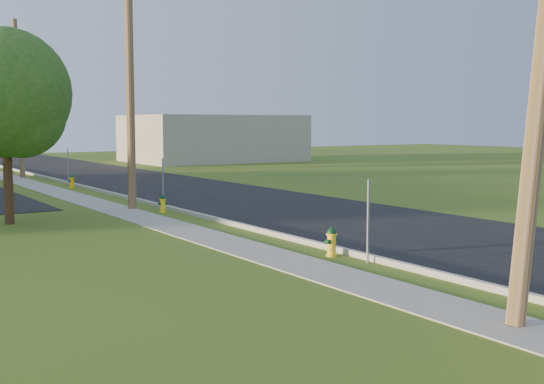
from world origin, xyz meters
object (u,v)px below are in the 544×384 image
object	(u,v)px
utility_pole_far	(18,98)
tree_verge	(9,98)
hydrant_mid	(163,204)
hydrant_far	(72,181)
hydrant_near	(332,242)
utility_pole_mid	(130,80)

from	to	relation	value
utility_pole_far	tree_verge	size ratio (longest dim) A/B	1.48
hydrant_mid	hydrant_far	bearing A→B (deg)	89.79
tree_verge	hydrant_near	bearing A→B (deg)	-61.63
tree_verge	utility_pole_mid	bearing A→B (deg)	18.32
hydrant_near	hydrant_far	bearing A→B (deg)	90.14
utility_pole_mid	hydrant_far	xyz separation A→B (m)	(0.60, 9.76, -4.59)
utility_pole_mid	hydrant_far	world-z (taller)	utility_pole_mid
hydrant_mid	hydrant_far	size ratio (longest dim) A/B	0.93
utility_pole_mid	hydrant_near	distance (m)	12.55
hydrant_mid	hydrant_near	bearing A→B (deg)	-89.47
utility_pole_far	hydrant_far	bearing A→B (deg)	-85.84
tree_verge	hydrant_far	bearing A→B (deg)	64.60
utility_pole_far	tree_verge	distance (m)	20.17
hydrant_mid	utility_pole_far	bearing A→B (deg)	91.63
utility_pole_mid	utility_pole_far	size ratio (longest dim) A/B	1.03
utility_pole_far	hydrant_mid	world-z (taller)	utility_pole_far
hydrant_near	hydrant_mid	size ratio (longest dim) A/B	1.11
hydrant_far	utility_pole_mid	bearing A→B (deg)	-93.51
tree_verge	hydrant_mid	distance (m)	6.57
hydrant_mid	hydrant_far	xyz separation A→B (m)	(0.04, 11.37, 0.03)
utility_pole_far	hydrant_far	xyz separation A→B (m)	(0.60, -8.24, -4.44)
utility_pole_far	hydrant_near	distance (m)	30.00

